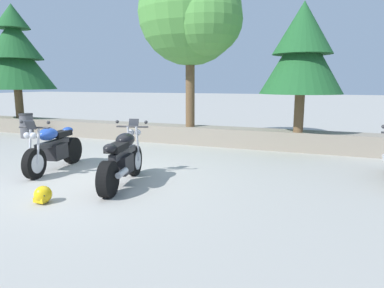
# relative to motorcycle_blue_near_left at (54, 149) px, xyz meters

# --- Properties ---
(ground_plane) EXTENTS (120.00, 120.00, 0.00)m
(ground_plane) POSITION_rel_motorcycle_blue_near_left_xyz_m (1.28, -0.40, -0.49)
(ground_plane) COLOR #A3A099
(stone_wall) EXTENTS (36.00, 0.80, 0.55)m
(stone_wall) POSITION_rel_motorcycle_blue_near_left_xyz_m (1.28, 4.40, -0.21)
(stone_wall) COLOR gray
(stone_wall) RESTS_ON ground
(motorcycle_blue_near_left) EXTENTS (0.78, 2.05, 1.18)m
(motorcycle_blue_near_left) POSITION_rel_motorcycle_blue_near_left_xyz_m (0.00, 0.00, 0.00)
(motorcycle_blue_near_left) COLOR black
(motorcycle_blue_near_left) RESTS_ON ground
(motorcycle_black_centre) EXTENTS (0.83, 2.04, 1.18)m
(motorcycle_black_centre) POSITION_rel_motorcycle_blue_near_left_xyz_m (2.01, -0.37, 0.00)
(motorcycle_black_centre) COLOR black
(motorcycle_black_centre) RESTS_ON ground
(rider_helmet) EXTENTS (0.28, 0.28, 0.28)m
(rider_helmet) POSITION_rel_motorcycle_blue_near_left_xyz_m (1.38, -1.74, -0.35)
(rider_helmet) COLOR yellow
(rider_helmet) RESTS_ON ground
(pine_tree_far_left) EXTENTS (2.96, 2.96, 4.38)m
(pine_tree_far_left) POSITION_rel_motorcycle_blue_near_left_xyz_m (-6.03, 4.58, 2.56)
(pine_tree_far_left) COLOR brown
(pine_tree_far_left) RESTS_ON stone_wall
(leafy_tree_mid_left) EXTENTS (3.27, 3.11, 4.99)m
(leafy_tree_mid_left) POSITION_rel_motorcycle_blue_near_left_xyz_m (1.65, 4.19, 3.42)
(leafy_tree_mid_left) COLOR brown
(leafy_tree_mid_left) RESTS_ON stone_wall
(pine_tree_mid_right) EXTENTS (2.22, 2.22, 3.49)m
(pine_tree_mid_right) POSITION_rel_motorcycle_blue_near_left_xyz_m (4.79, 4.19, 2.29)
(pine_tree_mid_right) COLOR brown
(pine_tree_mid_right) RESTS_ON stone_wall
(trash_bin) EXTENTS (0.46, 0.46, 0.86)m
(trash_bin) POSITION_rel_motorcycle_blue_near_left_xyz_m (-4.31, 3.28, -0.05)
(trash_bin) COLOR #4C4C51
(trash_bin) RESTS_ON ground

